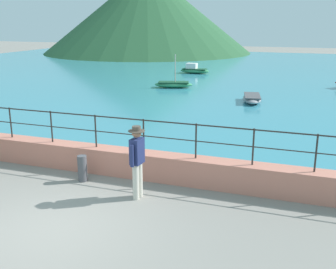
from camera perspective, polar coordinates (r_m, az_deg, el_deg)
name	(u,v)px	position (r m, az deg, el deg)	size (l,w,h in m)	color
ground_plane	(51,228)	(8.82, -16.03, -12.38)	(120.00, 120.00, 0.00)	gray
promenade_wall	(120,162)	(11.19, -6.69, -3.79)	(20.00, 0.56, 0.70)	tan
railing	(119,128)	(10.91, -6.85, 0.97)	(18.44, 0.04, 0.90)	#282623
lake_water	(250,74)	(32.66, 11.30, 8.32)	(64.00, 44.32, 0.06)	teal
hill_main	(147,11)	(53.28, -2.89, 16.75)	(26.01, 26.01, 10.10)	#285633
person_walking	(137,159)	(9.47, -4.32, -3.36)	(0.38, 0.57, 1.75)	beige
bollard	(82,168)	(10.87, -11.84, -4.65)	(0.24, 0.24, 0.69)	#4C4C51
boat_1	(252,98)	(21.06, 11.65, 4.97)	(1.33, 2.43, 0.36)	gray
boat_3	(194,70)	(32.11, 3.67, 9.00)	(2.31, 0.93, 0.76)	#338C59
boat_4	(174,84)	(25.16, 0.78, 7.02)	(2.46, 1.55, 2.01)	#338C59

